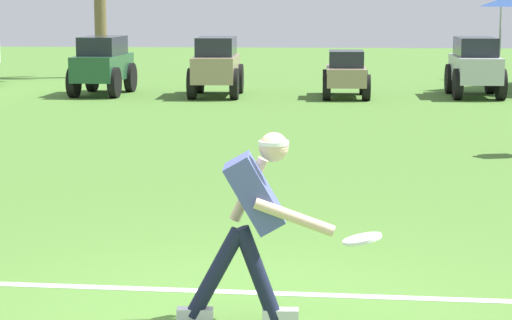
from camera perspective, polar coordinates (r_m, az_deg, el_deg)
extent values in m
plane|color=#4A782F|center=(7.42, -0.85, -8.98)|extent=(80.00, 80.00, 0.00)
cube|color=white|center=(8.01, -0.47, -7.57)|extent=(19.62, 1.05, 0.01)
cylinder|color=#191E38|center=(7.21, 0.13, -6.53)|extent=(0.36, 0.13, 0.72)
cube|color=silver|center=(7.30, 1.40, -8.88)|extent=(0.26, 0.11, 0.10)
cylinder|color=#191E38|center=(7.23, -2.34, -6.51)|extent=(0.44, 0.13, 0.69)
cube|color=silver|center=(7.33, -3.51, -8.83)|extent=(0.26, 0.11, 0.10)
cube|color=#4C5699|center=(7.07, -0.07, -1.89)|extent=(0.45, 0.36, 0.57)
sphere|color=beige|center=(7.01, 1.02, 0.74)|extent=(0.22, 0.22, 0.21)
cylinder|color=white|center=(7.01, 1.02, 0.98)|extent=(0.22, 0.22, 0.03)
cylinder|color=beige|center=(6.92, 2.20, -3.29)|extent=(0.58, 0.10, 0.27)
cylinder|color=beige|center=(7.27, -0.42, -1.70)|extent=(0.29, 0.09, 0.49)
cylinder|color=white|center=(6.96, 6.09, -4.51)|extent=(0.31, 0.31, 0.08)
cube|color=#235133|center=(24.45, -8.76, 5.26)|extent=(1.09, 2.39, 0.60)
cube|color=#1E232B|center=(24.47, -8.76, 6.48)|extent=(0.94, 1.59, 0.44)
cylinder|color=black|center=(25.35, -9.34, 4.70)|extent=(0.21, 0.73, 0.72)
cylinder|color=black|center=(25.10, -7.19, 4.71)|extent=(0.21, 0.73, 0.72)
cylinder|color=black|center=(23.86, -10.37, 4.40)|extent=(0.21, 0.73, 0.72)
cylinder|color=black|center=(23.59, -8.09, 4.40)|extent=(0.21, 0.73, 0.72)
cube|color=#998466|center=(23.79, -2.29, 5.25)|extent=(1.01, 2.36, 0.60)
cube|color=#1E232B|center=(23.81, -2.28, 6.51)|extent=(0.88, 1.56, 0.44)
cylinder|color=black|center=(24.64, -3.25, 4.68)|extent=(0.19, 0.72, 0.72)
cylinder|color=black|center=(24.55, -0.97, 4.68)|extent=(0.19, 0.72, 0.72)
cylinder|color=black|center=(23.10, -3.68, 4.37)|extent=(0.19, 0.72, 0.72)
cylinder|color=black|center=(23.00, -1.25, 4.37)|extent=(0.19, 0.72, 0.72)
cube|color=#998466|center=(23.63, 5.15, 4.83)|extent=(0.91, 2.20, 0.42)
cube|color=#1E232B|center=(23.50, 5.17, 5.78)|extent=(0.80, 1.10, 0.38)
cylinder|color=black|center=(24.41, 4.04, 4.49)|extent=(0.18, 0.60, 0.60)
cylinder|color=black|center=(24.43, 6.16, 4.46)|extent=(0.18, 0.60, 0.60)
cylinder|color=black|center=(22.87, 4.06, 4.17)|extent=(0.18, 0.60, 0.60)
cylinder|color=black|center=(22.90, 6.32, 4.14)|extent=(0.18, 0.60, 0.60)
cube|color=#B7BABF|center=(24.20, 12.40, 5.11)|extent=(0.98, 2.35, 0.60)
cube|color=#1E232B|center=(24.22, 12.43, 6.35)|extent=(0.86, 1.55, 0.44)
cylinder|color=black|center=(24.93, 11.01, 4.58)|extent=(0.18, 0.72, 0.72)
cylinder|color=black|center=(25.07, 13.24, 4.53)|extent=(0.18, 0.72, 0.72)
cylinder|color=black|center=(23.39, 11.46, 4.27)|extent=(0.18, 0.72, 0.72)
cylinder|color=black|center=(23.54, 13.83, 4.21)|extent=(0.18, 0.72, 0.72)
cylinder|color=#B2B5BA|center=(27.87, 13.75, 6.39)|extent=(0.06, 0.06, 2.10)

